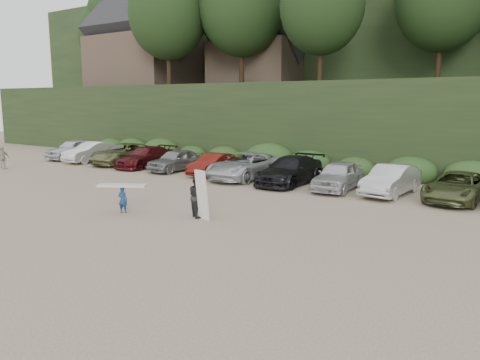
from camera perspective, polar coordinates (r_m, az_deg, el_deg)
The scene contains 6 objects.
ground at distance 18.27m, azimuth -5.53°, elevation -5.31°, with size 120.00×120.00×0.00m, color tan.
hillside_backdrop at distance 51.24m, azimuth 21.68°, elevation 16.31°, with size 90.00×41.50×28.00m.
parked_cars at distance 28.99m, azimuth -0.71°, elevation 1.85°, with size 33.95×6.21×1.62m.
distant_walker at distance 36.36m, azimuth -26.98°, elevation 2.42°, with size 0.92×0.38×1.57m, color #ACA591.
child_surfer at distance 20.32m, azimuth -14.13°, elevation -1.62°, with size 2.05×1.52×1.23m.
adult_surfer at distance 19.06m, azimuth -5.17°, elevation -1.99°, with size 1.31×0.98×2.01m.
Camera 1 is at (11.30, -13.56, 4.71)m, focal length 35.00 mm.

